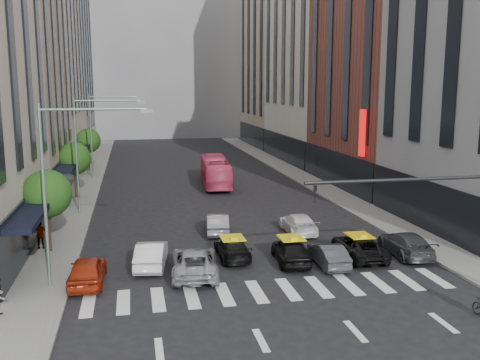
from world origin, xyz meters
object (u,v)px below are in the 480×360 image
pedestrian_far (41,235)px  car_white_front (151,254)px  taxi_left (232,248)px  streetlamp_near (64,171)px  bus (215,171)px  streetlamp_far (100,125)px  streetlamp_mid (89,139)px  taxi_center (291,251)px  car_red (87,270)px

pedestrian_far → car_white_front: bearing=141.0°
taxi_left → pedestrian_far: (-11.18, 3.71, 0.41)m
streetlamp_near → taxi_left: 10.67m
streetlamp_near → pedestrian_far: (-2.36, 6.51, -4.88)m
bus → pedestrian_far: bus is taller
streetlamp_far → pedestrian_far: size_ratio=5.15×
car_white_front → taxi_left: 4.72m
streetlamp_mid → bus: streetlamp_mid is taller
taxi_left → bus: bus is taller
streetlamp_far → taxi_left: 30.96m
taxi_center → bus: bearing=-84.3°
car_red → pedestrian_far: 7.06m
streetlamp_mid → taxi_center: (11.94, -14.65, -5.18)m
streetlamp_mid → streetlamp_far: size_ratio=1.00×
taxi_center → streetlamp_far: bearing=-64.1°
taxi_center → pedestrian_far: 15.21m
streetlamp_near → taxi_left: (8.83, 2.80, -5.29)m
car_red → taxi_left: car_red is taller
streetlamp_near → taxi_left: size_ratio=2.14×
car_white_front → taxi_left: size_ratio=1.05×
streetlamp_mid → car_white_front: (4.13, -13.74, -5.18)m
streetlamp_near → streetlamp_mid: same height
pedestrian_far → taxi_left: bearing=155.8°
bus → streetlamp_near: bearing=70.5°
bus → pedestrian_far: (-13.81, -19.58, -0.42)m
car_white_front → taxi_left: bearing=-165.5°
bus → streetlamp_far: bearing=-23.1°
car_white_front → bus: size_ratio=0.43×
streetlamp_far → pedestrian_far: (-2.36, -25.49, -4.88)m
streetlamp_mid → bus: (11.45, 10.10, -4.46)m
car_red → bus: (10.61, 25.87, 0.71)m
car_red → pedestrian_far: pedestrian_far is taller
taxi_left → taxi_center: size_ratio=0.98×
streetlamp_mid → bus: size_ratio=0.87×
car_red → taxi_left: size_ratio=1.02×
car_red → taxi_left: (7.98, 2.58, -0.12)m
car_white_front → taxi_left: car_white_front is taller
streetlamp_near → car_white_front: 7.00m
taxi_left → bus: bearing=-96.3°
streetlamp_far → pedestrian_far: streetlamp_far is taller
car_white_front → streetlamp_far: bearing=-74.1°
taxi_center → bus: (-0.49, 24.75, 0.71)m
streetlamp_near → car_red: streetlamp_near is taller
car_red → taxi_center: 11.16m
streetlamp_far → streetlamp_mid: bearing=-90.0°
streetlamp_mid → streetlamp_near: bearing=-90.0°
pedestrian_far → streetlamp_near: bearing=104.1°
pedestrian_far → car_red: bearing=111.1°
streetlamp_far → car_red: 32.21m
streetlamp_far → car_white_front: bearing=-82.1°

